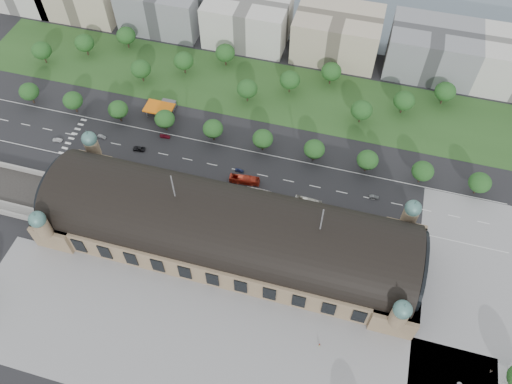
% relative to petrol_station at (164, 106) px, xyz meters
% --- Properties ---
extents(ground, '(900.00, 900.00, 0.00)m').
position_rel_petrol_station_xyz_m(ground, '(53.91, -65.28, -2.95)').
color(ground, black).
rests_on(ground, ground).
extents(station, '(150.00, 48.40, 44.30)m').
position_rel_petrol_station_xyz_m(station, '(53.91, -65.28, 7.33)').
color(station, '#887154').
rests_on(station, ground).
extents(plaza_south, '(190.00, 48.00, 0.12)m').
position_rel_petrol_station_xyz_m(plaza_south, '(63.91, -109.28, -2.95)').
color(plaza_south, gray).
rests_on(plaza_south, ground).
extents(plaza_east, '(56.00, 100.00, 0.12)m').
position_rel_petrol_station_xyz_m(plaza_east, '(156.91, -65.28, -2.95)').
color(plaza_east, gray).
rests_on(plaza_east, ground).
extents(road_slab, '(260.00, 26.00, 0.10)m').
position_rel_petrol_station_xyz_m(road_slab, '(33.91, -27.28, -2.95)').
color(road_slab, black).
rests_on(road_slab, ground).
extents(grass_belt, '(300.00, 45.00, 0.10)m').
position_rel_petrol_station_xyz_m(grass_belt, '(38.91, 27.72, -2.95)').
color(grass_belt, '#26491D').
rests_on(grass_belt, ground).
extents(petrol_station, '(14.00, 13.00, 5.05)m').
position_rel_petrol_station_xyz_m(petrol_station, '(0.00, 0.00, 0.00)').
color(petrol_station, '#D4630C').
rests_on(petrol_station, ground).
extents(office_2, '(45.00, 32.00, 24.00)m').
position_rel_petrol_station_xyz_m(office_2, '(-26.09, 67.72, 9.05)').
color(office_2, gray).
rests_on(office_2, ground).
extents(office_3, '(45.00, 32.00, 24.00)m').
position_rel_petrol_station_xyz_m(office_3, '(23.91, 67.72, 9.05)').
color(office_3, beige).
rests_on(office_3, ground).
extents(office_4, '(45.00, 32.00, 24.00)m').
position_rel_petrol_station_xyz_m(office_4, '(73.91, 67.72, 9.05)').
color(office_4, '#B6A88F').
rests_on(office_4, ground).
extents(office_5, '(45.00, 32.00, 24.00)m').
position_rel_petrol_station_xyz_m(office_5, '(123.91, 67.72, 9.05)').
color(office_5, gray).
rests_on(office_5, ground).
extents(tree_row_0, '(9.60, 9.60, 11.52)m').
position_rel_petrol_station_xyz_m(tree_row_0, '(-66.09, -12.28, 4.48)').
color(tree_row_0, '#2D2116').
rests_on(tree_row_0, ground).
extents(tree_row_1, '(9.60, 9.60, 11.52)m').
position_rel_petrol_station_xyz_m(tree_row_1, '(-42.09, -12.28, 4.48)').
color(tree_row_1, '#2D2116').
rests_on(tree_row_1, ground).
extents(tree_row_2, '(9.60, 9.60, 11.52)m').
position_rel_petrol_station_xyz_m(tree_row_2, '(-18.09, -12.28, 4.48)').
color(tree_row_2, '#2D2116').
rests_on(tree_row_2, ground).
extents(tree_row_3, '(9.60, 9.60, 11.52)m').
position_rel_petrol_station_xyz_m(tree_row_3, '(5.91, -12.28, 4.48)').
color(tree_row_3, '#2D2116').
rests_on(tree_row_3, ground).
extents(tree_row_4, '(9.60, 9.60, 11.52)m').
position_rel_petrol_station_xyz_m(tree_row_4, '(29.91, -12.28, 4.48)').
color(tree_row_4, '#2D2116').
rests_on(tree_row_4, ground).
extents(tree_row_5, '(9.60, 9.60, 11.52)m').
position_rel_petrol_station_xyz_m(tree_row_5, '(53.91, -12.28, 4.48)').
color(tree_row_5, '#2D2116').
rests_on(tree_row_5, ground).
extents(tree_row_6, '(9.60, 9.60, 11.52)m').
position_rel_petrol_station_xyz_m(tree_row_6, '(77.91, -12.28, 4.48)').
color(tree_row_6, '#2D2116').
rests_on(tree_row_6, ground).
extents(tree_row_7, '(9.60, 9.60, 11.52)m').
position_rel_petrol_station_xyz_m(tree_row_7, '(101.91, -12.28, 4.48)').
color(tree_row_7, '#2D2116').
rests_on(tree_row_7, ground).
extents(tree_row_8, '(9.60, 9.60, 11.52)m').
position_rel_petrol_station_xyz_m(tree_row_8, '(125.91, -12.28, 4.48)').
color(tree_row_8, '#2D2116').
rests_on(tree_row_8, ground).
extents(tree_row_9, '(9.60, 9.60, 11.52)m').
position_rel_petrol_station_xyz_m(tree_row_9, '(149.91, -12.28, 4.48)').
color(tree_row_9, '#2D2116').
rests_on(tree_row_9, ground).
extents(tree_belt_0, '(10.40, 10.40, 12.48)m').
position_rel_petrol_station_xyz_m(tree_belt_0, '(-76.09, 17.72, 5.10)').
color(tree_belt_0, '#2D2116').
rests_on(tree_belt_0, ground).
extents(tree_belt_1, '(10.40, 10.40, 12.48)m').
position_rel_petrol_station_xyz_m(tree_belt_1, '(-57.09, 29.72, 5.10)').
color(tree_belt_1, '#2D2116').
rests_on(tree_belt_1, ground).
extents(tree_belt_2, '(10.40, 10.40, 12.48)m').
position_rel_petrol_station_xyz_m(tree_belt_2, '(-38.09, 41.72, 5.10)').
color(tree_belt_2, '#2D2116').
rests_on(tree_belt_2, ground).
extents(tree_belt_3, '(10.40, 10.40, 12.48)m').
position_rel_petrol_station_xyz_m(tree_belt_3, '(-19.09, 17.72, 5.10)').
color(tree_belt_3, '#2D2116').
rests_on(tree_belt_3, ground).
extents(tree_belt_4, '(10.40, 10.40, 12.48)m').
position_rel_petrol_station_xyz_m(tree_belt_4, '(-0.09, 29.72, 5.10)').
color(tree_belt_4, '#2D2116').
rests_on(tree_belt_4, ground).
extents(tree_belt_5, '(10.40, 10.40, 12.48)m').
position_rel_petrol_station_xyz_m(tree_belt_5, '(18.91, 41.72, 5.10)').
color(tree_belt_5, '#2D2116').
rests_on(tree_belt_5, ground).
extents(tree_belt_6, '(10.40, 10.40, 12.48)m').
position_rel_petrol_station_xyz_m(tree_belt_6, '(37.91, 17.72, 5.10)').
color(tree_belt_6, '#2D2116').
rests_on(tree_belt_6, ground).
extents(tree_belt_7, '(10.40, 10.40, 12.48)m').
position_rel_petrol_station_xyz_m(tree_belt_7, '(56.91, 29.72, 5.10)').
color(tree_belt_7, '#2D2116').
rests_on(tree_belt_7, ground).
extents(tree_belt_8, '(10.40, 10.40, 12.48)m').
position_rel_petrol_station_xyz_m(tree_belt_8, '(75.91, 41.72, 5.10)').
color(tree_belt_8, '#2D2116').
rests_on(tree_belt_8, ground).
extents(tree_belt_9, '(10.40, 10.40, 12.48)m').
position_rel_petrol_station_xyz_m(tree_belt_9, '(94.91, 17.72, 5.10)').
color(tree_belt_9, '#2D2116').
rests_on(tree_belt_9, ground).
extents(tree_belt_10, '(10.40, 10.40, 12.48)m').
position_rel_petrol_station_xyz_m(tree_belt_10, '(113.91, 29.72, 5.10)').
color(tree_belt_10, '#2D2116').
rests_on(tree_belt_10, ground).
extents(tree_belt_11, '(10.40, 10.40, 12.48)m').
position_rel_petrol_station_xyz_m(tree_belt_11, '(132.91, 41.72, 5.10)').
color(tree_belt_11, '#2D2116').
rests_on(tree_belt_11, ground).
extents(traffic_car_0, '(4.97, 2.52, 1.62)m').
position_rel_petrol_station_xyz_m(traffic_car_0, '(-41.60, -32.72, -2.14)').
color(traffic_car_0, silver).
rests_on(traffic_car_0, ground).
extents(traffic_car_1, '(4.29, 1.86, 1.37)m').
position_rel_petrol_station_xyz_m(traffic_car_1, '(-22.17, -25.27, -2.26)').
color(traffic_car_1, gray).
rests_on(traffic_car_1, ground).
extents(traffic_car_2, '(6.14, 3.36, 1.63)m').
position_rel_petrol_station_xyz_m(traffic_car_2, '(-1.94, -27.77, -2.13)').
color(traffic_car_2, black).
rests_on(traffic_car_2, ground).
extents(traffic_car_3, '(5.04, 2.46, 1.41)m').
position_rel_petrol_station_xyz_m(traffic_car_3, '(6.96, -17.03, -2.24)').
color(traffic_car_3, maroon).
rests_on(traffic_car_3, ground).
extents(traffic_car_4, '(4.28, 2.19, 1.39)m').
position_rel_petrol_station_xyz_m(traffic_car_4, '(47.09, -27.77, -2.25)').
color(traffic_car_4, '#1B234C').
rests_on(traffic_car_4, ground).
extents(traffic_car_5, '(4.26, 1.81, 1.37)m').
position_rel_petrol_station_xyz_m(traffic_car_5, '(107.86, -26.65, -2.27)').
color(traffic_car_5, '#4F5256').
rests_on(traffic_car_5, ground).
extents(traffic_car_6, '(4.98, 2.56, 1.34)m').
position_rel_petrol_station_xyz_m(traffic_car_6, '(123.51, -31.46, -2.28)').
color(traffic_car_6, white).
rests_on(traffic_car_6, ground).
extents(parked_car_0, '(4.17, 3.82, 1.39)m').
position_rel_petrol_station_xyz_m(parked_car_0, '(-26.09, -40.28, -2.26)').
color(parked_car_0, black).
rests_on(parked_car_0, ground).
extents(parked_car_1, '(6.44, 4.81, 1.63)m').
position_rel_petrol_station_xyz_m(parked_car_1, '(-11.65, -40.28, -2.14)').
color(parked_car_1, maroon).
rests_on(parked_car_1, ground).
extents(parked_car_2, '(5.11, 4.22, 1.40)m').
position_rel_petrol_station_xyz_m(parked_car_2, '(4.69, -44.28, -2.25)').
color(parked_car_2, '#1B163F').
rests_on(parked_car_2, ground).
extents(parked_car_3, '(3.88, 3.46, 1.27)m').
position_rel_petrol_station_xyz_m(parked_car_3, '(-3.80, -40.28, -2.31)').
color(parked_car_3, slate).
rests_on(parked_car_3, ground).
extents(parked_car_4, '(4.43, 2.93, 1.38)m').
position_rel_petrol_station_xyz_m(parked_car_4, '(8.06, -40.28, -2.26)').
color(parked_car_4, white).
rests_on(parked_car_4, ground).
extents(parked_car_5, '(6.40, 5.59, 1.64)m').
position_rel_petrol_station_xyz_m(parked_car_5, '(28.22, -40.28, -2.13)').
color(parked_car_5, gray).
rests_on(parked_car_5, ground).
extents(parked_car_6, '(5.55, 3.93, 1.49)m').
position_rel_petrol_station_xyz_m(parked_car_6, '(12.97, -43.03, -2.20)').
color(parked_car_6, black).
rests_on(parked_car_6, ground).
extents(bus_west, '(13.76, 4.39, 3.77)m').
position_rel_petrol_station_xyz_m(bus_west, '(51.12, -33.28, -1.07)').
color(bus_west, red).
rests_on(bus_west, ground).
extents(bus_mid, '(11.53, 2.86, 3.20)m').
position_rel_petrol_station_xyz_m(bus_mid, '(58.94, -38.28, -1.35)').
color(bus_mid, beige).
rests_on(bus_mid, ground).
extents(bus_east, '(12.05, 3.39, 3.32)m').
position_rel_petrol_station_xyz_m(bus_east, '(80.81, -37.59, -1.29)').
color(bus_east, silver).
rests_on(bus_east, ground).
extents(pedestrian_0, '(0.98, 0.61, 1.94)m').
position_rel_petrol_station_xyz_m(pedestrian_0, '(97.44, -97.39, -1.98)').
color(pedestrian_0, gray).
rests_on(pedestrian_0, ground).
extents(pedestrian_2, '(0.78, 1.05, 1.94)m').
position_rel_petrol_station_xyz_m(pedestrian_2, '(156.24, -90.60, -1.98)').
color(pedestrian_2, gray).
rests_on(pedestrian_2, ground).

